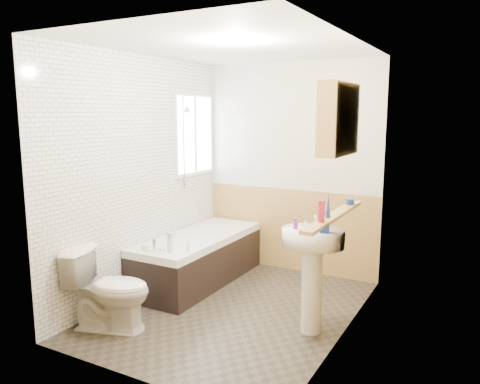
% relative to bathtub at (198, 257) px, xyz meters
% --- Properties ---
extents(floor, '(2.80, 2.80, 0.00)m').
position_rel_bathtub_xyz_m(floor, '(0.73, -0.49, -0.28)').
color(floor, '#2D2720').
rests_on(floor, ground).
extents(ceiling, '(2.80, 2.80, 0.00)m').
position_rel_bathtub_xyz_m(ceiling, '(0.73, -0.49, 2.22)').
color(ceiling, white).
rests_on(ceiling, ground).
extents(wall_back, '(2.20, 0.02, 2.50)m').
position_rel_bathtub_xyz_m(wall_back, '(0.73, 0.92, 0.97)').
color(wall_back, beige).
rests_on(wall_back, ground).
extents(wall_front, '(2.20, 0.02, 2.50)m').
position_rel_bathtub_xyz_m(wall_front, '(0.73, -1.90, 0.97)').
color(wall_front, beige).
rests_on(wall_front, ground).
extents(wall_left, '(0.02, 2.80, 2.50)m').
position_rel_bathtub_xyz_m(wall_left, '(-0.38, -0.49, 0.97)').
color(wall_left, beige).
rests_on(wall_left, ground).
extents(wall_right, '(0.02, 2.80, 2.50)m').
position_rel_bathtub_xyz_m(wall_right, '(1.84, -0.49, 0.97)').
color(wall_right, beige).
rests_on(wall_right, ground).
extents(wainscot_right, '(0.01, 2.80, 1.00)m').
position_rel_bathtub_xyz_m(wainscot_right, '(1.82, -0.49, 0.22)').
color(wainscot_right, tan).
rests_on(wainscot_right, wall_right).
extents(wainscot_front, '(2.20, 0.01, 1.00)m').
position_rel_bathtub_xyz_m(wainscot_front, '(0.73, -1.88, 0.22)').
color(wainscot_front, tan).
rests_on(wainscot_front, wall_front).
extents(wainscot_back, '(2.20, 0.01, 1.00)m').
position_rel_bathtub_xyz_m(wainscot_back, '(0.73, 0.89, 0.22)').
color(wainscot_back, tan).
rests_on(wainscot_back, wall_back).
extents(tile_cladding_left, '(0.01, 2.80, 2.50)m').
position_rel_bathtub_xyz_m(tile_cladding_left, '(-0.36, -0.49, 0.97)').
color(tile_cladding_left, white).
rests_on(tile_cladding_left, wall_left).
extents(tile_return_back, '(0.75, 0.01, 1.50)m').
position_rel_bathtub_xyz_m(tile_return_back, '(0.01, 0.89, 1.47)').
color(tile_return_back, white).
rests_on(tile_return_back, wall_back).
extents(window, '(0.03, 0.79, 0.99)m').
position_rel_bathtub_xyz_m(window, '(-0.33, 0.46, 1.37)').
color(window, white).
rests_on(window, wall_left).
extents(bathtub, '(0.70, 1.75, 0.69)m').
position_rel_bathtub_xyz_m(bathtub, '(0.00, 0.00, 0.00)').
color(bathtub, black).
rests_on(bathtub, floor).
extents(shower_riser, '(0.10, 0.07, 1.09)m').
position_rel_bathtub_xyz_m(shower_riser, '(-0.31, 0.20, 1.39)').
color(shower_riser, silver).
rests_on(shower_riser, wall_left).
extents(toilet, '(0.83, 0.62, 0.73)m').
position_rel_bathtub_xyz_m(toilet, '(-0.03, -1.37, 0.08)').
color(toilet, white).
rests_on(toilet, floor).
extents(sink, '(0.54, 0.44, 1.05)m').
position_rel_bathtub_xyz_m(sink, '(1.57, -0.58, 0.38)').
color(sink, white).
rests_on(sink, floor).
extents(pine_shelf, '(0.10, 1.34, 0.03)m').
position_rel_bathtub_xyz_m(pine_shelf, '(1.77, -0.63, 0.80)').
color(pine_shelf, tan).
rests_on(pine_shelf, wall_right).
extents(medicine_cabinet, '(0.16, 0.65, 0.58)m').
position_rel_bathtub_xyz_m(medicine_cabinet, '(1.74, -0.53, 1.57)').
color(medicine_cabinet, tan).
rests_on(medicine_cabinet, wall_right).
extents(foam_can, '(0.07, 0.07, 0.17)m').
position_rel_bathtub_xyz_m(foam_can, '(1.77, -0.97, 0.90)').
color(foam_can, maroon).
rests_on(foam_can, pine_shelf).
extents(green_bottle, '(0.04, 0.04, 0.19)m').
position_rel_bathtub_xyz_m(green_bottle, '(1.77, -0.81, 0.91)').
color(green_bottle, navy).
rests_on(green_bottle, pine_shelf).
extents(black_jar, '(0.10, 0.10, 0.05)m').
position_rel_bathtub_xyz_m(black_jar, '(1.77, -0.19, 0.84)').
color(black_jar, navy).
rests_on(black_jar, pine_shelf).
extents(soap_bottle, '(0.14, 0.19, 0.08)m').
position_rel_bathtub_xyz_m(soap_bottle, '(1.69, -0.64, 0.69)').
color(soap_bottle, '#19339E').
rests_on(soap_bottle, sink).
extents(clear_bottle, '(0.05, 0.05, 0.10)m').
position_rel_bathtub_xyz_m(clear_bottle, '(1.43, -0.65, 0.70)').
color(clear_bottle, purple).
rests_on(clear_bottle, sink).
extents(blue_gel, '(0.06, 0.05, 0.20)m').
position_rel_bathtub_xyz_m(blue_gel, '(0.13, -0.68, 0.36)').
color(blue_gel, silver).
rests_on(blue_gel, bathtub).
extents(cream_jar, '(0.09, 0.09, 0.04)m').
position_rel_bathtub_xyz_m(cream_jar, '(-0.16, -0.73, 0.28)').
color(cream_jar, silver).
rests_on(cream_jar, bathtub).
extents(orange_bottle, '(0.03, 0.03, 0.09)m').
position_rel_bathtub_xyz_m(orange_bottle, '(0.28, -0.59, 0.31)').
color(orange_bottle, silver).
rests_on(orange_bottle, bathtub).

